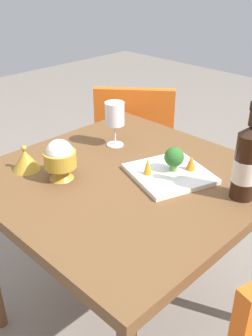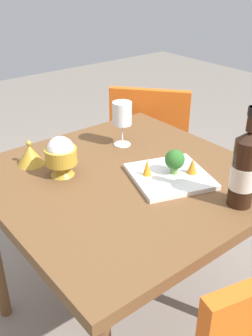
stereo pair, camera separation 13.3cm
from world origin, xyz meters
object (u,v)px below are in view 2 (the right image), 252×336
at_px(chair_by_wall, 150,143).
at_px(rice_bowl_lid, 30,155).
at_px(carrot_garnish_right, 147,167).
at_px(wine_glass, 122,115).
at_px(rice_bowl, 61,155).
at_px(broccoli_floret, 175,160).
at_px(carrot_garnish_left, 192,166).
at_px(wine_bottle, 244,169).
at_px(serving_plate, 170,176).

bearing_deg(chair_by_wall, rice_bowl_lid, -114.74).
bearing_deg(chair_by_wall, carrot_garnish_right, -82.76).
distance_m(wine_glass, rice_bowl, 0.32).
relative_size(broccoli_floret, carrot_garnish_left, 1.59).
bearing_deg(rice_bowl_lid, broccoli_floret, 130.70).
xyz_separation_m(rice_bowl, rice_bowl_lid, (0.05, -0.14, -0.04)).
xyz_separation_m(wine_glass, carrot_garnish_left, (-0.02, 0.35, -0.09)).
relative_size(rice_bowl_lid, broccoli_floret, 1.17).
relative_size(rice_bowl_lid, carrot_garnish_right, 1.70).
xyz_separation_m(wine_bottle, wine_glass, (0.01, -0.56, 0.01)).
relative_size(rice_bowl, carrot_garnish_left, 2.63).
bearing_deg(carrot_garnish_right, chair_by_wall, -133.20).
bearing_deg(chair_by_wall, carrot_garnish_left, -70.95).
distance_m(chair_by_wall, rice_bowl_lid, 0.84).
bearing_deg(serving_plate, wine_glass, -97.31).
xyz_separation_m(carrot_garnish_left, carrot_garnish_right, (0.13, -0.09, 0.00)).
relative_size(chair_by_wall, carrot_garnish_right, 14.41).
xyz_separation_m(chair_by_wall, broccoli_floret, (0.44, 0.60, 0.28)).
bearing_deg(wine_glass, chair_by_wall, -145.62).
distance_m(wine_bottle, rice_bowl, 0.60).
distance_m(broccoli_floret, carrot_garnish_right, 0.10).
height_order(rice_bowl, broccoli_floret, rice_bowl).
bearing_deg(rice_bowl, carrot_garnish_left, 139.11).
height_order(wine_glass, serving_plate, wine_glass).
bearing_deg(serving_plate, wine_bottle, 102.74).
height_order(wine_glass, broccoli_floret, wine_glass).
relative_size(wine_bottle, rice_bowl, 2.20).
xyz_separation_m(serving_plate, carrot_garnish_right, (0.07, -0.05, 0.04)).
bearing_deg(wine_glass, carrot_garnish_right, 68.67).
height_order(wine_bottle, wine_glass, wine_bottle).
distance_m(wine_bottle, carrot_garnish_left, 0.22).
bearing_deg(carrot_garnish_right, rice_bowl, -44.96).
xyz_separation_m(wine_glass, broccoli_floret, (0.02, 0.32, -0.06)).
distance_m(wine_glass, broccoli_floret, 0.32).
bearing_deg(wine_bottle, wine_glass, -88.48).
bearing_deg(rice_bowl, rice_bowl_lid, -70.41).
bearing_deg(rice_bowl_lid, carrot_garnish_right, 126.55).
relative_size(wine_glass, carrot_garnish_right, 3.03).
bearing_deg(serving_plate, rice_bowl, -42.79).
height_order(chair_by_wall, wine_glass, wine_glass).
xyz_separation_m(wine_glass, carrot_garnish_right, (0.11, 0.27, -0.08)).
relative_size(chair_by_wall, rice_bowl, 6.00).
height_order(chair_by_wall, carrot_garnish_right, chair_by_wall).
bearing_deg(carrot_garnish_right, wine_bottle, 112.56).
xyz_separation_m(broccoli_floret, carrot_garnish_left, (-0.05, 0.04, -0.02)).
bearing_deg(carrot_garnish_left, serving_plate, -31.61).
xyz_separation_m(serving_plate, carrot_garnish_left, (-0.07, 0.04, 0.03)).
xyz_separation_m(wine_bottle, serving_plate, (0.06, -0.24, -0.11)).
bearing_deg(carrot_garnish_left, broccoli_floret, -38.18).
height_order(broccoli_floret, carrot_garnish_right, broccoli_floret).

